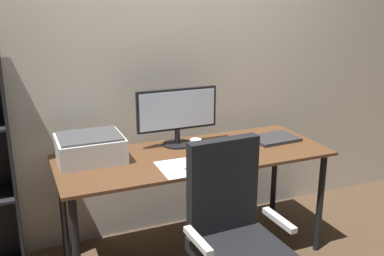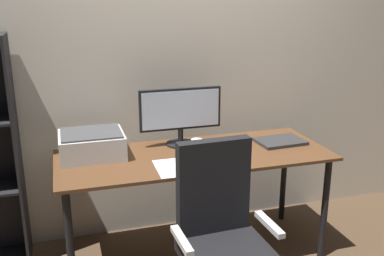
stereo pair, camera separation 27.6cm
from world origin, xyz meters
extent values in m
plane|color=#4C3826|center=(0.00, 0.00, 0.00)|extent=(12.00, 12.00, 0.00)
cube|color=beige|center=(0.00, 0.51, 1.30)|extent=(6.40, 0.10, 2.60)
cube|color=#56351E|center=(0.00, 0.00, 0.73)|extent=(1.76, 0.69, 0.02)
cylinder|color=black|center=(-0.82, -0.28, 0.36)|extent=(0.04, 0.04, 0.72)
cylinder|color=black|center=(0.82, -0.28, 0.36)|extent=(0.04, 0.04, 0.72)
cylinder|color=black|center=(-0.82, 0.28, 0.36)|extent=(0.04, 0.04, 0.72)
cylinder|color=black|center=(0.82, 0.28, 0.36)|extent=(0.04, 0.04, 0.72)
cylinder|color=black|center=(-0.04, 0.20, 0.75)|extent=(0.20, 0.20, 0.01)
cylinder|color=black|center=(-0.04, 0.20, 0.80)|extent=(0.04, 0.04, 0.10)
cube|color=black|center=(-0.04, 0.20, 0.99)|extent=(0.56, 0.03, 0.28)
cube|color=silver|center=(-0.04, 0.19, 0.99)|extent=(0.53, 0.01, 0.25)
cube|color=#B7BABC|center=(-0.02, -0.20, 0.75)|extent=(0.29, 0.11, 0.02)
cube|color=black|center=(0.22, -0.21, 0.76)|extent=(0.07, 0.10, 0.03)
cylinder|color=white|center=(0.02, 0.02, 0.78)|extent=(0.07, 0.07, 0.09)
cube|color=white|center=(0.07, 0.02, 0.79)|extent=(0.02, 0.01, 0.05)
cube|color=#2D2D30|center=(0.63, 0.04, 0.75)|extent=(0.33, 0.25, 0.02)
cube|color=silver|center=(-0.64, 0.14, 0.81)|extent=(0.40, 0.34, 0.15)
cube|color=#424244|center=(-0.64, 0.14, 0.90)|extent=(0.37, 0.31, 0.01)
cube|color=white|center=(-0.19, -0.19, 0.74)|extent=(0.22, 0.30, 0.00)
cube|color=black|center=(-0.06, -0.53, 0.75)|extent=(0.40, 0.09, 0.52)
cube|color=silver|center=(-0.29, -0.73, 0.58)|extent=(0.05, 0.26, 0.03)
cube|color=silver|center=(0.19, -0.71, 0.58)|extent=(0.05, 0.26, 0.03)
cube|color=black|center=(-1.09, 0.30, 0.75)|extent=(0.02, 0.28, 1.51)
camera|label=1|loc=(-1.05, -2.47, 1.73)|focal=41.25mm
camera|label=2|loc=(-0.79, -2.56, 1.73)|focal=41.25mm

